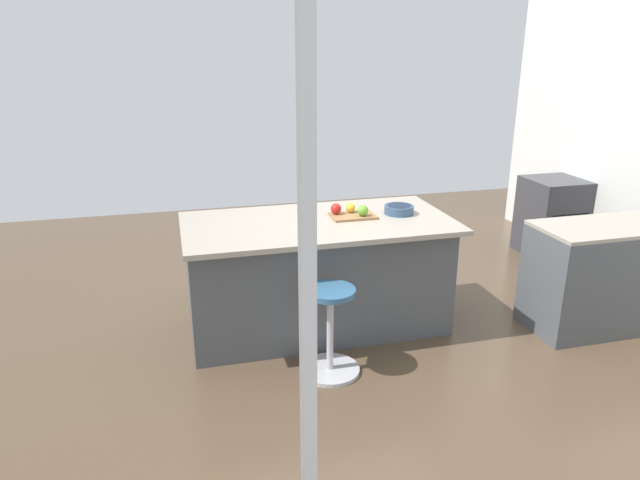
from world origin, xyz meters
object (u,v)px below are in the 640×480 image
at_px(stool_by_window, 330,334).
at_px(oven_range, 552,217).
at_px(apple_green, 363,210).
at_px(cutting_board, 353,216).
at_px(fruit_bowl, 399,209).
at_px(apple_red, 336,209).
at_px(kitchen_island, 317,274).
at_px(apple_yellow, 350,208).

bearing_deg(stool_by_window, oven_range, -149.98).
bearing_deg(oven_range, apple_green, 23.18).
relative_size(oven_range, stool_by_window, 1.31).
height_order(cutting_board, fruit_bowl, fruit_bowl).
relative_size(apple_green, fruit_bowl, 0.37).
bearing_deg(apple_red, apple_green, 151.77).
distance_m(kitchen_island, stool_by_window, 0.75).
bearing_deg(fruit_bowl, apple_yellow, -10.56).
xyz_separation_m(oven_range, cutting_board, (2.72, 1.09, 0.53)).
xyz_separation_m(stool_by_window, apple_red, (-0.26, -0.76, 0.71)).
bearing_deg(apple_red, cutting_board, 156.54).
relative_size(oven_range, kitchen_island, 0.41).
distance_m(oven_range, apple_red, 3.08).
relative_size(apple_yellow, fruit_bowl, 0.34).
bearing_deg(oven_range, cutting_board, 21.78).
bearing_deg(fruit_bowl, oven_range, -154.87).
bearing_deg(kitchen_island, apple_yellow, -169.04).
bearing_deg(kitchen_island, oven_range, -160.44).
bearing_deg(oven_range, stool_by_window, 30.02).
height_order(oven_range, cutting_board, cutting_board).
xyz_separation_m(apple_red, fruit_bowl, (-0.53, 0.06, -0.02)).
height_order(kitchen_island, cutting_board, cutting_board).
height_order(oven_range, apple_red, apple_red).
relative_size(kitchen_island, apple_green, 23.89).
height_order(oven_range, kitchen_island, kitchen_island).
bearing_deg(cutting_board, apple_red, -23.46).
relative_size(cutting_board, apple_green, 4.01).
bearing_deg(apple_green, kitchen_island, -9.79).
bearing_deg(apple_green, fruit_bowl, -171.91).
distance_m(stool_by_window, apple_yellow, 1.12).
bearing_deg(apple_green, apple_yellow, -61.49).
xyz_separation_m(stool_by_window, apple_green, (-0.45, -0.66, 0.71)).
distance_m(kitchen_island, apple_yellow, 0.61).
distance_m(apple_yellow, apple_red, 0.13).
height_order(cutting_board, apple_red, apple_red).
xyz_separation_m(oven_range, apple_yellow, (2.71, 1.01, 0.58)).
height_order(stool_by_window, cutting_board, cutting_board).
bearing_deg(apple_yellow, stool_by_window, 63.51).
relative_size(apple_green, apple_red, 1.01).
bearing_deg(stool_by_window, apple_green, -124.61).
distance_m(stool_by_window, apple_green, 1.07).
bearing_deg(cutting_board, kitchen_island, -2.68).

